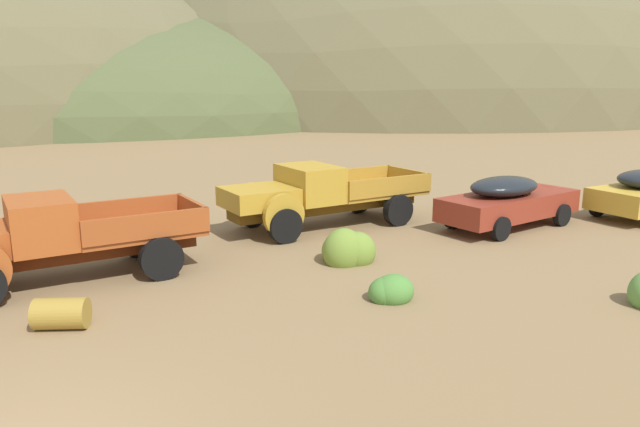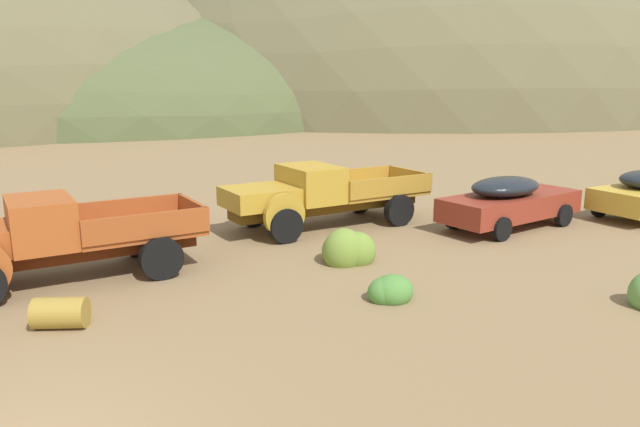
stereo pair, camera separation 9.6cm
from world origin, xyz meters
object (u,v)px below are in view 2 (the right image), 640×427
at_px(truck_mustard, 313,195).
at_px(car_rust_red, 513,200).
at_px(truck_oxide_orange, 47,239).
at_px(oil_drum_tipped, 60,313).

height_order(truck_mustard, car_rust_red, truck_mustard).
height_order(truck_oxide_orange, car_rust_red, truck_oxide_orange).
bearing_deg(truck_mustard, truck_oxide_orange, 10.19).
distance_m(truck_mustard, car_rust_red, 6.03).
xyz_separation_m(truck_oxide_orange, oil_drum_tipped, (-0.02, -2.77, -0.70)).
bearing_deg(truck_oxide_orange, truck_mustard, -169.83).
bearing_deg(truck_oxide_orange, car_rust_red, 172.72).
relative_size(truck_oxide_orange, car_rust_red, 1.13).
bearing_deg(car_rust_red, truck_oxide_orange, 167.98).
bearing_deg(oil_drum_tipped, car_rust_red, 7.71).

